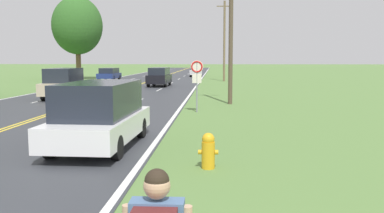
{
  "coord_description": "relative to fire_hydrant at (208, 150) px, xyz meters",
  "views": [
    {
      "loc": [
        7.6,
        1.42,
        2.53
      ],
      "look_at": [
        6.98,
        12.2,
        1.26
      ],
      "focal_mm": 38.0,
      "sensor_mm": 36.0,
      "label": 1
    }
  ],
  "objects": [
    {
      "name": "car_silver_suv_distant",
      "position": [
        -2.69,
        49.45,
        0.45
      ],
      "size": [
        1.84,
        4.28,
        1.63
      ],
      "rotation": [
        0.0,
        0.0,
        -1.54
      ],
      "color": "black",
      "rests_on": "ground"
    },
    {
      "name": "car_champagne_suv_mid_near",
      "position": [
        -9.56,
        16.32,
        0.59
      ],
      "size": [
        2.06,
        4.79,
        1.94
      ],
      "rotation": [
        0.0,
        0.0,
        1.62
      ],
      "color": "black",
      "rests_on": "ground"
    },
    {
      "name": "utility_pole_midground",
      "position": [
        0.98,
        13.66,
        4.31
      ],
      "size": [
        1.8,
        0.24,
        9.15
      ],
      "color": "brown",
      "rests_on": "ground"
    },
    {
      "name": "traffic_sign",
      "position": [
        -0.73,
        10.01,
        1.43
      ],
      "size": [
        0.6,
        0.1,
        2.47
      ],
      "color": "gray",
      "rests_on": "ground"
    },
    {
      "name": "fire_hydrant",
      "position": [
        0.0,
        0.0,
        0.0
      ],
      "size": [
        0.47,
        0.31,
        0.84
      ],
      "color": "gold",
      "rests_on": "ground"
    },
    {
      "name": "tree_left_verge",
      "position": [
        -16.86,
        40.51,
        6.16
      ],
      "size": [
        6.12,
        6.12,
        10.13
      ],
      "color": "brown",
      "rests_on": "ground"
    },
    {
      "name": "utility_pole_far",
      "position": [
        1.11,
        37.32,
        4.23
      ],
      "size": [
        1.8,
        0.24,
        9.01
      ],
      "color": "brown",
      "rests_on": "ground"
    },
    {
      "name": "car_black_suv_mid_far",
      "position": [
        -5.07,
        28.28,
        0.5
      ],
      "size": [
        1.92,
        4.26,
        1.74
      ],
      "rotation": [
        0.0,
        0.0,
        -1.61
      ],
      "color": "black",
      "rests_on": "ground"
    },
    {
      "name": "car_dark_blue_van_receding",
      "position": [
        -12.44,
        38.3,
        0.36
      ],
      "size": [
        2.03,
        4.08,
        1.48
      ],
      "rotation": [
        0.0,
        0.0,
        1.54
      ],
      "color": "black",
      "rests_on": "ground"
    },
    {
      "name": "car_white_van_approaching",
      "position": [
        -3.14,
        2.15,
        0.54
      ],
      "size": [
        2.08,
        4.79,
        1.88
      ],
      "rotation": [
        0.0,
        0.0,
        -1.6
      ],
      "color": "black",
      "rests_on": "ground"
    }
  ]
}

